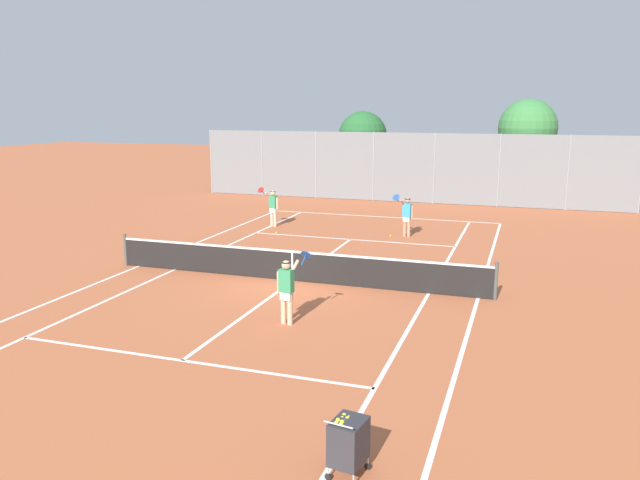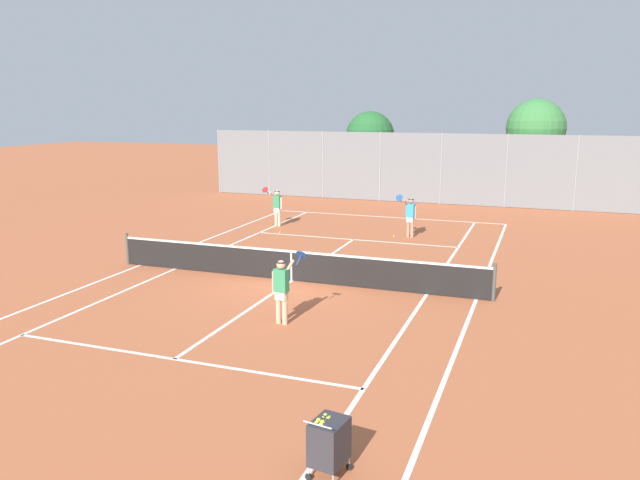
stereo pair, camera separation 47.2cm
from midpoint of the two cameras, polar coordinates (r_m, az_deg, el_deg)
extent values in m
plane|color=#B25B38|center=(19.03, -1.90, -3.76)|extent=(120.00, 120.00, 0.00)
cube|color=white|center=(30.12, 6.59, 2.10)|extent=(11.00, 0.10, 0.01)
cube|color=white|center=(21.63, -15.56, -2.25)|extent=(0.10, 23.80, 0.01)
cube|color=white|center=(17.80, 14.83, -5.29)|extent=(0.10, 23.80, 0.01)
cube|color=white|center=(20.88, -12.49, -2.60)|extent=(0.10, 23.80, 0.01)
cube|color=white|center=(17.95, 10.47, -4.93)|extent=(0.10, 23.80, 0.01)
cube|color=white|center=(13.63, -12.18, -10.60)|extent=(8.26, 0.10, 0.01)
cube|color=white|center=(24.90, 3.61, 0.04)|extent=(8.26, 0.10, 0.01)
cube|color=white|center=(19.03, -1.90, -3.75)|extent=(0.10, 12.80, 0.01)
cylinder|color=#474C47|center=(21.77, -16.60, -0.78)|extent=(0.10, 0.10, 1.07)
cylinder|color=#474C47|center=(17.62, 16.38, -3.75)|extent=(0.10, 0.10, 1.07)
cube|color=black|center=(18.90, -1.91, -2.40)|extent=(11.90, 0.02, 0.89)
cube|color=white|center=(18.80, -1.92, -1.06)|extent=(11.90, 0.03, 0.06)
cube|color=white|center=(18.91, -1.91, -2.46)|extent=(0.05, 0.03, 0.89)
cube|color=#2D2D33|center=(9.34, 2.36, -17.93)|extent=(0.52, 0.62, 0.64)
cylinder|color=#B7B7BC|center=(9.80, 1.95, -18.90)|extent=(0.02, 0.02, 0.16)
cylinder|color=black|center=(9.86, 1.94, -19.43)|extent=(0.10, 0.05, 0.10)
cylinder|color=#B7B7BC|center=(9.66, 4.17, -19.45)|extent=(0.02, 0.02, 0.16)
cylinder|color=black|center=(9.71, 4.16, -19.98)|extent=(0.10, 0.05, 0.10)
cylinder|color=#B7B7BC|center=(9.42, 0.46, -20.30)|extent=(0.02, 0.02, 0.16)
cylinder|color=black|center=(9.48, 0.46, -20.83)|extent=(0.10, 0.05, 0.10)
cylinder|color=#B7B7BC|center=(9.27, 2.76, -20.91)|extent=(0.02, 0.02, 0.16)
cylinder|color=#B7B7BC|center=(8.87, 1.36, -16.55)|extent=(0.44, 0.09, 0.02)
sphere|color=#D1DB33|center=(9.15, 1.21, -16.41)|extent=(0.07, 0.07, 0.07)
sphere|color=#D1DB33|center=(9.19, 1.40, -16.15)|extent=(0.07, 0.07, 0.07)
sphere|color=#D1DB33|center=(9.25, 1.63, -16.21)|extent=(0.07, 0.07, 0.07)
sphere|color=#D1DB33|center=(9.30, 1.80, -16.01)|extent=(0.07, 0.07, 0.07)
sphere|color=#D1DB33|center=(9.35, 1.99, -15.74)|extent=(0.07, 0.07, 0.07)
sphere|color=#D1DB33|center=(9.11, 1.66, -16.52)|extent=(0.07, 0.07, 0.07)
sphere|color=#D1DB33|center=(9.16, 1.77, -16.32)|extent=(0.07, 0.07, 0.07)
sphere|color=#D1DB33|center=(9.22, 2.02, -16.29)|extent=(0.07, 0.07, 0.07)
sphere|color=#D1DB33|center=(9.27, 2.26, -16.02)|extent=(0.07, 0.07, 0.07)
sphere|color=#D1DB33|center=(9.32, 2.40, -15.95)|extent=(0.07, 0.07, 0.07)
sphere|color=#D1DB33|center=(9.09, 1.96, -16.75)|extent=(0.07, 0.07, 0.07)
cylinder|color=#D8A884|center=(15.30, -2.93, -6.15)|extent=(0.13, 0.13, 0.82)
cylinder|color=#D8A884|center=(15.21, -2.35, -6.26)|extent=(0.13, 0.13, 0.82)
cube|color=beige|center=(15.16, -2.65, -5.02)|extent=(0.30, 0.22, 0.24)
cube|color=#338C59|center=(15.06, -2.67, -3.71)|extent=(0.37, 0.25, 0.56)
sphere|color=#D8A884|center=(14.95, -2.68, -2.27)|extent=(0.22, 0.22, 0.22)
cylinder|color=black|center=(14.94, -2.68, -2.03)|extent=(0.23, 0.23, 0.02)
cylinder|color=#D8A884|center=(15.18, -3.38, -3.82)|extent=(0.08, 0.08, 0.52)
cylinder|color=#D8A884|center=(15.03, -1.98, -2.59)|extent=(0.15, 0.46, 0.35)
cylinder|color=#1E4C99|center=(15.14, -1.06, -1.84)|extent=(0.07, 0.25, 0.22)
cylinder|color=#1E4C99|center=(15.22, -0.83, -1.35)|extent=(0.31, 0.24, 0.23)
cylinder|color=beige|center=(27.59, -3.26, 2.10)|extent=(0.13, 0.13, 0.82)
cylinder|color=beige|center=(27.71, -3.55, 2.14)|extent=(0.13, 0.13, 0.82)
cube|color=white|center=(27.60, -3.42, 2.79)|extent=(0.32, 0.25, 0.24)
cube|color=#338C59|center=(27.54, -3.43, 3.53)|extent=(0.38, 0.28, 0.56)
sphere|color=beige|center=(27.48, -3.44, 4.34)|extent=(0.22, 0.22, 0.22)
cylinder|color=black|center=(27.48, -3.44, 4.47)|extent=(0.23, 0.23, 0.02)
cylinder|color=beige|center=(27.41, -3.07, 3.37)|extent=(0.08, 0.08, 0.52)
cylinder|color=beige|center=(27.47, -3.83, 4.12)|extent=(0.20, 0.46, 0.35)
cylinder|color=maroon|center=(27.34, -4.39, 4.41)|extent=(0.10, 0.25, 0.22)
cylinder|color=maroon|center=(27.23, -4.56, 4.61)|extent=(0.32, 0.27, 0.23)
cylinder|color=tan|center=(25.51, 8.95, 1.14)|extent=(0.13, 0.13, 0.82)
cylinder|color=tan|center=(25.59, 8.59, 1.19)|extent=(0.13, 0.13, 0.82)
cube|color=beige|center=(25.49, 8.79, 1.89)|extent=(0.32, 0.25, 0.24)
cube|color=#3399D8|center=(25.43, 8.82, 2.69)|extent=(0.38, 0.28, 0.56)
sphere|color=tan|center=(25.37, 8.85, 3.56)|extent=(0.22, 0.22, 0.22)
cylinder|color=black|center=(25.36, 8.85, 3.71)|extent=(0.23, 0.23, 0.02)
cylinder|color=tan|center=(25.34, 9.26, 2.51)|extent=(0.08, 0.08, 0.52)
cylinder|color=tan|center=(25.32, 8.43, 3.33)|extent=(0.19, 0.46, 0.35)
cylinder|color=#1E4C99|center=(25.12, 7.91, 3.64)|extent=(0.09, 0.25, 0.22)
cylinder|color=#1E4C99|center=(25.00, 7.80, 3.86)|extent=(0.32, 0.26, 0.23)
sphere|color=#D1DB33|center=(25.52, 7.28, 0.33)|extent=(0.07, 0.07, 0.07)
sphere|color=#D1DB33|center=(20.31, -3.68, -2.65)|extent=(0.07, 0.07, 0.07)
sphere|color=#D1DB33|center=(26.16, -3.17, 0.70)|extent=(0.07, 0.07, 0.07)
cylinder|color=gray|center=(38.81, -8.89, 7.12)|extent=(0.08, 0.08, 3.83)
cylinder|color=gray|center=(37.30, -4.30, 7.03)|extent=(0.08, 0.08, 3.83)
cylinder|color=gray|center=(36.04, 0.64, 6.89)|extent=(0.08, 0.08, 3.83)
cylinder|color=gray|center=(35.07, 5.90, 6.68)|extent=(0.08, 0.08, 3.83)
cylinder|color=gray|center=(34.40, 11.39, 6.40)|extent=(0.08, 0.08, 3.83)
cylinder|color=gray|center=(34.06, 17.05, 6.05)|extent=(0.08, 0.08, 3.83)
cylinder|color=gray|center=(34.05, 22.75, 5.64)|extent=(0.08, 0.08, 3.83)
cube|color=slate|center=(34.70, 8.62, 6.55)|extent=(23.66, 0.02, 3.79)
cylinder|color=brown|center=(37.71, 4.89, 6.06)|extent=(0.24, 0.24, 2.50)
sphere|color=#26602D|center=(37.54, 4.96, 9.48)|extent=(2.86, 2.86, 2.86)
sphere|color=#26602D|center=(37.56, 4.79, 8.94)|extent=(1.80, 1.80, 1.80)
cylinder|color=brown|center=(35.85, 19.20, 5.51)|extent=(0.23, 0.23, 2.99)
sphere|color=#387A3D|center=(35.67, 19.49, 9.62)|extent=(3.10, 3.10, 3.10)
sphere|color=#387A3D|center=(35.79, 19.04, 9.04)|extent=(2.21, 2.21, 2.21)
camera|label=1|loc=(0.24, -89.32, 0.15)|focal=35.00mm
camera|label=2|loc=(0.24, 90.68, -0.15)|focal=35.00mm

